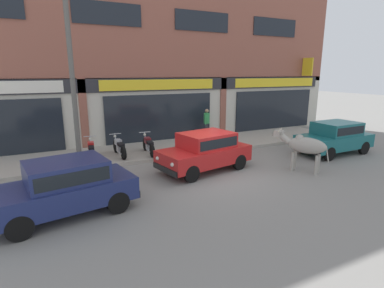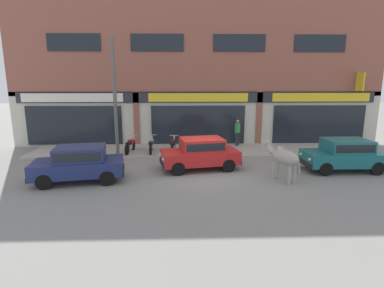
{
  "view_description": "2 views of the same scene",
  "coord_description": "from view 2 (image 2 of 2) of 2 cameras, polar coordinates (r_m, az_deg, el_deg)",
  "views": [
    {
      "loc": [
        -5.42,
        -9.29,
        3.66
      ],
      "look_at": [
        -0.37,
        1.0,
        0.91
      ],
      "focal_mm": 28.0,
      "sensor_mm": 36.0,
      "label": 1
    },
    {
      "loc": [
        -0.98,
        -13.1,
        4.0
      ],
      "look_at": [
        -0.53,
        1.0,
        1.06
      ],
      "focal_mm": 28.0,
      "sensor_mm": 36.0,
      "label": 2
    }
  ],
  "objects": [
    {
      "name": "utility_pole",
      "position": [
        16.0,
        -14.47,
        8.42
      ],
      "size": [
        0.18,
        0.18,
        6.03
      ],
      "primitive_type": "cylinder",
      "color": "#595651",
      "rests_on": "sidewalk"
    },
    {
      "name": "car_0",
      "position": [
        12.93,
        -20.67,
        -3.26
      ],
      "size": [
        3.78,
        2.16,
        1.46
      ],
      "color": "black",
      "rests_on": "ground"
    },
    {
      "name": "car_1",
      "position": [
        13.82,
        1.65,
        -1.55
      ],
      "size": [
        3.8,
        2.23,
        1.46
      ],
      "color": "black",
      "rests_on": "ground"
    },
    {
      "name": "pedestrian",
      "position": [
        18.41,
        8.67,
        2.68
      ],
      "size": [
        0.38,
        0.37,
        1.6
      ],
      "color": "#2D2D33",
      "rests_on": "sidewalk"
    },
    {
      "name": "cow",
      "position": [
        12.75,
        16.94,
        -2.33
      ],
      "size": [
        1.25,
        1.95,
        1.61
      ],
      "color": "#9E998E",
      "rests_on": "ground"
    },
    {
      "name": "motorcycle_2",
      "position": [
        16.54,
        -3.61,
        -0.34
      ],
      "size": [
        0.52,
        1.81,
        0.88
      ],
      "color": "black",
      "rests_on": "sidewalk"
    },
    {
      "name": "sidewalk",
      "position": [
        17.44,
        1.44,
        -1.23
      ],
      "size": [
        19.0,
        3.32,
        0.15
      ],
      "primitive_type": "cube",
      "color": "#A8A093",
      "rests_on": "ground"
    },
    {
      "name": "motorcycle_0",
      "position": [
        16.96,
        -11.71,
        -0.26
      ],
      "size": [
        0.53,
        1.81,
        0.88
      ],
      "color": "black",
      "rests_on": "sidewalk"
    },
    {
      "name": "motorcycle_1",
      "position": [
        16.84,
        -7.79,
        -0.21
      ],
      "size": [
        0.52,
        1.81,
        0.88
      ],
      "color": "black",
      "rests_on": "sidewalk"
    },
    {
      "name": "shop_building",
      "position": [
        18.94,
        1.2,
        14.91
      ],
      "size": [
        23.0,
        1.4,
        10.44
      ],
      "color": "#8E5142",
      "rests_on": "ground"
    },
    {
      "name": "car_2",
      "position": [
        15.23,
        27.04,
        -1.6
      ],
      "size": [
        3.64,
        1.66,
        1.46
      ],
      "color": "black",
      "rests_on": "ground"
    },
    {
      "name": "ground_plane",
      "position": [
        13.74,
        2.36,
        -5.16
      ],
      "size": [
        90.0,
        90.0,
        0.0
      ],
      "primitive_type": "plane",
      "color": "gray"
    }
  ]
}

